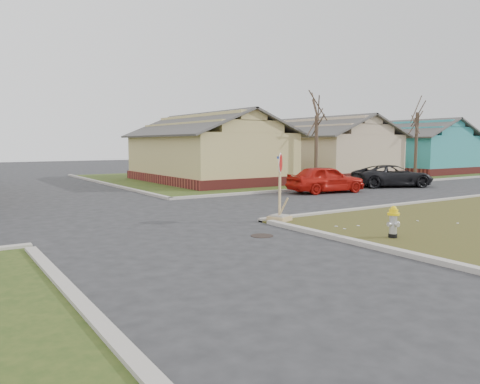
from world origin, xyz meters
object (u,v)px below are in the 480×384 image
dark_pickup (393,176)px  stop_sign (280,206)px  red_sedan (326,179)px  fire_hydrant (393,220)px

dark_pickup → stop_sign: bearing=139.3°
red_sedan → dark_pickup: (5.68, 0.24, -0.06)m
red_sedan → dark_pickup: bearing=-79.4°
stop_sign → dark_pickup: 14.80m
stop_sign → fire_hydrant: bearing=-97.6°
red_sedan → stop_sign: bearing=135.8°
fire_hydrant → stop_sign: 3.98m
fire_hydrant → dark_pickup: dark_pickup is taller
stop_sign → red_sedan: 9.78m
stop_sign → red_sedan: stop_sign is taller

